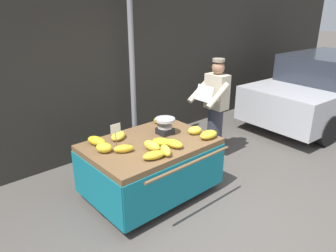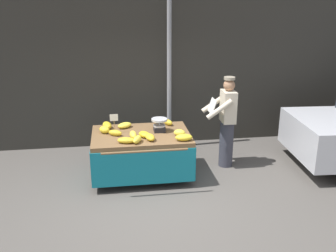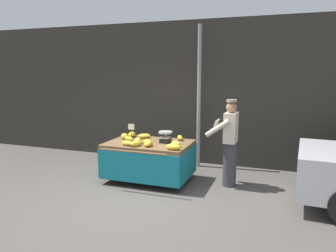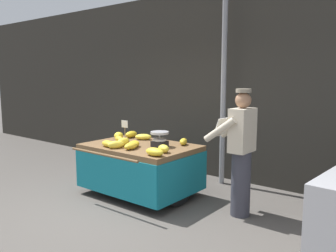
{
  "view_description": "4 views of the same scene",
  "coord_description": "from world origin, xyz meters",
  "px_view_note": "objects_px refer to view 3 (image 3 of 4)",
  "views": [
    {
      "loc": [
        -2.6,
        -1.98,
        2.55
      ],
      "look_at": [
        0.01,
        0.97,
        1.02
      ],
      "focal_mm": 33.96,
      "sensor_mm": 36.0,
      "label": 1
    },
    {
      "loc": [
        -0.65,
        -5.15,
        3.04
      ],
      "look_at": [
        0.25,
        0.96,
        0.97
      ],
      "focal_mm": 40.83,
      "sensor_mm": 36.0,
      "label": 2
    },
    {
      "loc": [
        2.31,
        -4.8,
        2.22
      ],
      "look_at": [
        0.26,
        0.95,
        1.2
      ],
      "focal_mm": 34.18,
      "sensor_mm": 36.0,
      "label": 3
    },
    {
      "loc": [
        3.48,
        -2.84,
        1.88
      ],
      "look_at": [
        0.29,
        1.17,
        1.14
      ],
      "focal_mm": 37.41,
      "sensor_mm": 36.0,
      "label": 4
    }
  ],
  "objects_px": {
    "banana_bunch_6": "(147,142)",
    "banana_bunch_7": "(173,147)",
    "weighing_scale": "(166,137)",
    "banana_bunch_2": "(136,144)",
    "banana_bunch_1": "(148,144)",
    "banana_bunch_3": "(144,136)",
    "banana_bunch_11": "(129,139)",
    "banana_bunch_4": "(125,136)",
    "vendor_person": "(230,143)",
    "banana_bunch_8": "(128,143)",
    "banana_bunch_0": "(176,144)",
    "banana_bunch_9": "(138,141)",
    "banana_cart": "(149,152)",
    "price_sign": "(131,128)",
    "banana_bunch_10": "(180,138)",
    "street_pole": "(199,98)",
    "banana_bunch_5": "(132,134)"
  },
  "relations": [
    {
      "from": "banana_bunch_6",
      "to": "banana_bunch_10",
      "type": "relative_size",
      "value": 1.08
    },
    {
      "from": "price_sign",
      "to": "vendor_person",
      "type": "distance_m",
      "value": 2.07
    },
    {
      "from": "banana_bunch_0",
      "to": "banana_bunch_2",
      "type": "xyz_separation_m",
      "value": [
        -0.74,
        -0.22,
        -0.0
      ]
    },
    {
      "from": "price_sign",
      "to": "banana_bunch_5",
      "type": "distance_m",
      "value": 0.36
    },
    {
      "from": "banana_bunch_7",
      "to": "banana_bunch_11",
      "type": "xyz_separation_m",
      "value": [
        -1.12,
        0.4,
        -0.0
      ]
    },
    {
      "from": "banana_bunch_0",
      "to": "vendor_person",
      "type": "height_order",
      "value": "vendor_person"
    },
    {
      "from": "banana_bunch_5",
      "to": "banana_bunch_10",
      "type": "relative_size",
      "value": 1.28
    },
    {
      "from": "banana_bunch_8",
      "to": "banana_bunch_11",
      "type": "distance_m",
      "value": 0.42
    },
    {
      "from": "banana_bunch_7",
      "to": "vendor_person",
      "type": "relative_size",
      "value": 0.17
    },
    {
      "from": "banana_bunch_5",
      "to": "banana_bunch_7",
      "type": "relative_size",
      "value": 1.03
    },
    {
      "from": "banana_bunch_2",
      "to": "banana_bunch_0",
      "type": "bearing_deg",
      "value": 16.3
    },
    {
      "from": "banana_bunch_8",
      "to": "vendor_person",
      "type": "height_order",
      "value": "vendor_person"
    },
    {
      "from": "banana_bunch_3",
      "to": "banana_bunch_7",
      "type": "bearing_deg",
      "value": -40.29
    },
    {
      "from": "banana_bunch_2",
      "to": "vendor_person",
      "type": "distance_m",
      "value": 1.82
    },
    {
      "from": "banana_bunch_6",
      "to": "banana_bunch_7",
      "type": "height_order",
      "value": "banana_bunch_7"
    },
    {
      "from": "price_sign",
      "to": "banana_bunch_11",
      "type": "bearing_deg",
      "value": -86.01
    },
    {
      "from": "weighing_scale",
      "to": "banana_bunch_7",
      "type": "height_order",
      "value": "weighing_scale"
    },
    {
      "from": "street_pole",
      "to": "weighing_scale",
      "type": "bearing_deg",
      "value": -106.08
    },
    {
      "from": "banana_bunch_0",
      "to": "banana_bunch_6",
      "type": "bearing_deg",
      "value": 177.64
    },
    {
      "from": "banana_bunch_2",
      "to": "banana_bunch_3",
      "type": "xyz_separation_m",
      "value": [
        -0.17,
        0.79,
        -0.01
      ]
    },
    {
      "from": "banana_bunch_3",
      "to": "banana_bunch_6",
      "type": "xyz_separation_m",
      "value": [
        0.31,
        -0.54,
        -0.0
      ]
    },
    {
      "from": "weighing_scale",
      "to": "banana_bunch_2",
      "type": "bearing_deg",
      "value": -130.4
    },
    {
      "from": "banana_cart",
      "to": "banana_bunch_3",
      "type": "height_order",
      "value": "banana_bunch_3"
    },
    {
      "from": "banana_bunch_1",
      "to": "banana_bunch_7",
      "type": "height_order",
      "value": "banana_bunch_7"
    },
    {
      "from": "banana_bunch_1",
      "to": "banana_bunch_8",
      "type": "relative_size",
      "value": 0.95
    },
    {
      "from": "banana_bunch_8",
      "to": "banana_bunch_9",
      "type": "xyz_separation_m",
      "value": [
        0.13,
        0.2,
        0.01
      ]
    },
    {
      "from": "banana_bunch_5",
      "to": "banana_bunch_7",
      "type": "distance_m",
      "value": 1.5
    },
    {
      "from": "banana_bunch_0",
      "to": "banana_bunch_6",
      "type": "relative_size",
      "value": 0.81
    },
    {
      "from": "banana_bunch_6",
      "to": "banana_bunch_7",
      "type": "distance_m",
      "value": 0.68
    },
    {
      "from": "banana_bunch_0",
      "to": "banana_bunch_2",
      "type": "distance_m",
      "value": 0.77
    },
    {
      "from": "banana_bunch_1",
      "to": "vendor_person",
      "type": "bearing_deg",
      "value": 21.16
    },
    {
      "from": "banana_bunch_4",
      "to": "banana_bunch_6",
      "type": "height_order",
      "value": "banana_bunch_4"
    },
    {
      "from": "banana_bunch_0",
      "to": "banana_bunch_9",
      "type": "distance_m",
      "value": 0.79
    },
    {
      "from": "street_pole",
      "to": "banana_bunch_11",
      "type": "relative_size",
      "value": 13.34
    },
    {
      "from": "banana_bunch_2",
      "to": "banana_bunch_10",
      "type": "xyz_separation_m",
      "value": [
        0.63,
        0.84,
        -0.0
      ]
    },
    {
      "from": "banana_bunch_4",
      "to": "vendor_person",
      "type": "bearing_deg",
      "value": 2.82
    },
    {
      "from": "banana_bunch_6",
      "to": "banana_bunch_0",
      "type": "bearing_deg",
      "value": -2.36
    },
    {
      "from": "banana_bunch_0",
      "to": "banana_bunch_9",
      "type": "height_order",
      "value": "banana_bunch_9"
    },
    {
      "from": "banana_bunch_2",
      "to": "banana_bunch_10",
      "type": "relative_size",
      "value": 1.11
    },
    {
      "from": "banana_bunch_3",
      "to": "banana_bunch_8",
      "type": "distance_m",
      "value": 0.78
    },
    {
      "from": "banana_bunch_8",
      "to": "banana_bunch_9",
      "type": "relative_size",
      "value": 1.1
    },
    {
      "from": "banana_bunch_1",
      "to": "banana_bunch_10",
      "type": "relative_size",
      "value": 1.19
    },
    {
      "from": "banana_bunch_5",
      "to": "vendor_person",
      "type": "relative_size",
      "value": 0.17
    },
    {
      "from": "price_sign",
      "to": "banana_bunch_3",
      "type": "xyz_separation_m",
      "value": [
        0.19,
        0.25,
        -0.2
      ]
    },
    {
      "from": "banana_bunch_1",
      "to": "banana_bunch_11",
      "type": "distance_m",
      "value": 0.64
    },
    {
      "from": "banana_bunch_8",
      "to": "banana_bunch_2",
      "type": "bearing_deg",
      "value": -1.66
    },
    {
      "from": "banana_bunch_5",
      "to": "banana_bunch_3",
      "type": "bearing_deg",
      "value": -5.37
    },
    {
      "from": "street_pole",
      "to": "vendor_person",
      "type": "relative_size",
      "value": 1.92
    },
    {
      "from": "banana_bunch_11",
      "to": "vendor_person",
      "type": "bearing_deg",
      "value": 7.61
    },
    {
      "from": "banana_bunch_0",
      "to": "banana_bunch_8",
      "type": "xyz_separation_m",
      "value": [
        -0.92,
        -0.21,
        -0.01
      ]
    }
  ]
}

